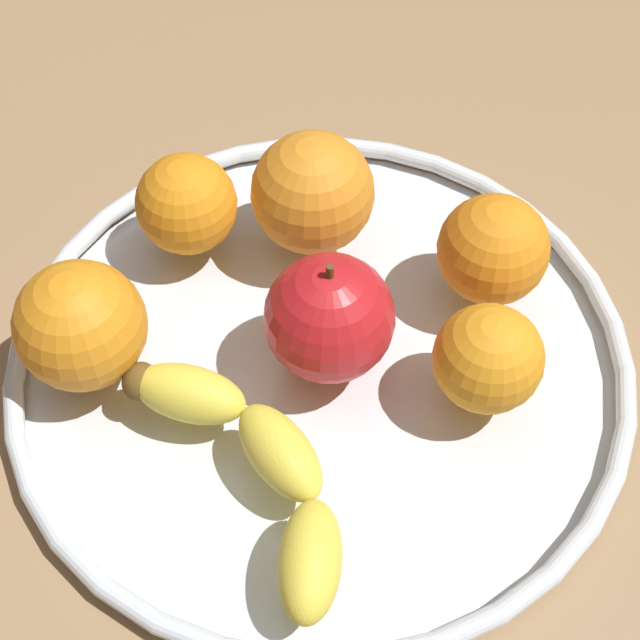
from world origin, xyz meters
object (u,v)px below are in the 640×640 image
at_px(apple, 334,313).
at_px(orange_front_right, 488,359).
at_px(fruit_bowl, 320,358).
at_px(orange_front_left, 313,193).
at_px(orange_back_right, 80,326).
at_px(banana, 252,461).
at_px(orange_center, 493,250).
at_px(orange_back_left, 186,204).

relative_size(apple, orange_front_right, 1.33).
height_order(fruit_bowl, orange_front_left, orange_front_left).
xyz_separation_m(orange_front_left, orange_back_right, (0.04, 0.16, -0.00)).
bearing_deg(orange_back_right, banana, -179.33).
height_order(orange_center, orange_back_left, orange_center).
xyz_separation_m(orange_front_right, orange_back_left, (0.21, 0.02, 0.00)).
height_order(fruit_bowl, orange_front_right, orange_front_right).
xyz_separation_m(apple, orange_front_left, (0.07, -0.07, 0.00)).
bearing_deg(orange_front_right, orange_back_right, 33.26).
bearing_deg(apple, orange_back_right, 41.40).
distance_m(banana, apple, 0.10).
bearing_deg(banana, apple, -62.89).
distance_m(orange_front_left, orange_back_left, 0.08).
bearing_deg(fruit_bowl, orange_back_right, 41.83).
height_order(orange_front_right, orange_back_left, orange_back_left).
distance_m(fruit_bowl, apple, 0.05).
bearing_deg(orange_back_right, orange_front_left, -104.21).
xyz_separation_m(fruit_bowl, orange_back_right, (0.10, 0.09, 0.05)).
bearing_deg(apple, orange_front_left, -44.44).
relative_size(apple, orange_back_left, 1.29).
bearing_deg(apple, orange_front_right, -159.78).
relative_size(orange_center, orange_back_right, 0.90).
bearing_deg(orange_center, orange_back_right, 51.74).
height_order(fruit_bowl, banana, banana).
xyz_separation_m(orange_front_left, orange_back_left, (0.06, 0.05, -0.01)).
bearing_deg(orange_back_right, orange_front_right, -146.74).
xyz_separation_m(orange_center, orange_back_right, (0.15, 0.19, 0.00)).
bearing_deg(banana, orange_center, -81.23).
bearing_deg(orange_back_left, apple, 173.53).
bearing_deg(orange_front_left, orange_center, -163.46).
xyz_separation_m(fruit_bowl, orange_front_left, (0.06, -0.07, 0.05)).
bearing_deg(orange_back_left, orange_back_right, 100.45).
relative_size(orange_center, orange_front_right, 1.09).
xyz_separation_m(banana, orange_front_left, (0.08, -0.16, 0.02)).
bearing_deg(banana, fruit_bowl, -58.30).
xyz_separation_m(apple, orange_back_right, (0.11, 0.09, 0.00)).
xyz_separation_m(orange_center, orange_back_left, (0.17, 0.08, -0.00)).
height_order(apple, orange_back_left, apple).
distance_m(apple, orange_front_right, 0.09).
bearing_deg(apple, orange_center, -114.58).
relative_size(banana, orange_center, 2.75).
bearing_deg(orange_center, banana, 81.32).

